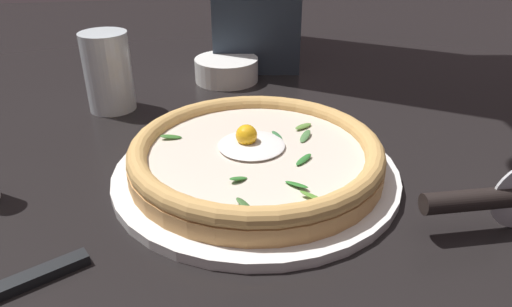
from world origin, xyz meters
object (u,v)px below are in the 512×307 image
Objects in this scene: table_knife at (1,292)px; pizza at (256,154)px; drinking_glass at (109,78)px; side_bowl at (227,70)px; pizza_cutter at (485,199)px.

pizza is at bearing -145.86° from table_knife.
drinking_glass is at bearing -96.03° from table_knife.
side_bowl is (0.01, -0.36, -0.01)m from pizza.
drinking_glass reaches higher than table_knife.
table_knife is (0.24, 0.17, -0.03)m from pizza.
drinking_glass is (0.41, -0.39, 0.01)m from pizza_cutter.
drinking_glass is at bearing -50.75° from pizza.
side_bowl is at bearing -114.61° from table_knife.
pizza reaches higher than table_knife.
pizza_cutter is 1.21× the size of drinking_glass.
table_knife is at bearing 3.35° from pizza_cutter.
side_bowl is at bearing -89.13° from pizza.
pizza is 0.25m from pizza_cutter.
table_knife is at bearing 83.97° from drinking_glass.
pizza is at bearing 90.87° from side_bowl.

